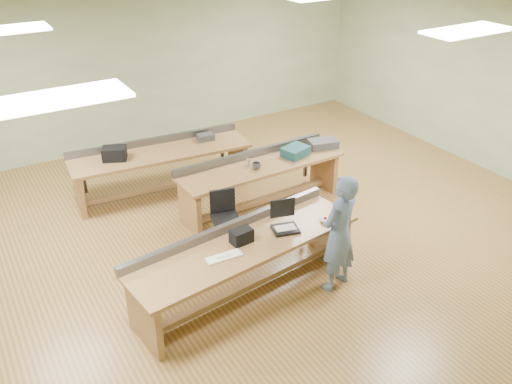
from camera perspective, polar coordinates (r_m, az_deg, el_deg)
floor at (r=8.17m, az=-2.01°, el=-4.20°), size 10.00×10.00×0.00m
ceiling at (r=7.01m, az=-2.44°, el=16.85°), size 10.00×10.00×0.00m
wall_back at (r=10.95m, az=-12.69°, el=12.47°), size 10.00×0.04×3.00m
wall_front at (r=4.85m, az=21.91°, el=-11.08°), size 10.00×0.04×3.00m
wall_right at (r=10.66m, az=22.44°, el=10.57°), size 0.04×8.00×3.00m
fluor_panels at (r=7.01m, az=-2.44°, el=16.61°), size 6.20×3.50×0.03m
workbench_front at (r=6.70m, az=-1.18°, el=-6.65°), size 3.12×1.17×0.86m
workbench_mid at (r=8.59m, az=0.45°, el=1.83°), size 2.76×0.79×0.86m
workbench_back at (r=9.16m, az=-9.98°, el=3.22°), size 3.02×1.06×0.86m
person at (r=6.75m, az=8.75°, el=-4.34°), size 0.66×0.52×1.58m
laptop_base at (r=6.81m, az=3.10°, el=-3.93°), size 0.38×0.34×0.04m
laptop_screen at (r=6.79m, az=2.81°, el=-1.69°), size 0.32×0.10×0.25m
keyboard at (r=6.33m, az=-3.38°, el=-6.85°), size 0.43×0.16×0.02m
trackball_mouse at (r=7.03m, az=7.28°, el=-2.87°), size 0.16×0.18×0.07m
camera_bag at (r=6.54m, az=-1.54°, el=-4.66°), size 0.28×0.19×0.18m
task_chair at (r=7.77m, az=-3.24°, el=-3.53°), size 0.53×0.53×0.81m
parts_bin_teal at (r=8.77m, az=4.18°, el=4.30°), size 0.49×0.42×0.15m
parts_bin_grey at (r=9.12m, az=7.05°, el=5.08°), size 0.53×0.41×0.13m
mug at (r=8.31m, az=0.05°, el=2.77°), size 0.17×0.17×0.10m
drinks_can at (r=8.41m, az=-0.82°, el=3.15°), size 0.08×0.08×0.12m
storage_box_back at (r=8.88m, az=-14.68°, el=3.95°), size 0.44×0.39×0.21m
tray_back at (r=9.37m, az=-5.33°, el=5.78°), size 0.28×0.21×0.11m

